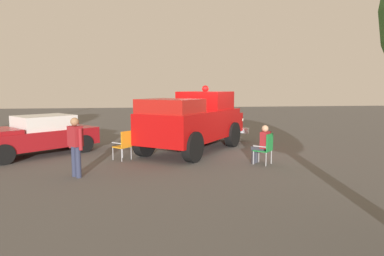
# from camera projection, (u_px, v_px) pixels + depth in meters

# --- Properties ---
(ground_plane) EXTENTS (60.00, 60.00, 0.00)m
(ground_plane) POSITION_uv_depth(u_px,v_px,m) (213.00, 151.00, 13.36)
(ground_plane) COLOR #514F4C
(vintage_fire_truck) EXTENTS (5.31, 6.06, 2.59)m
(vintage_fire_truck) POSITION_uv_depth(u_px,v_px,m) (195.00, 120.00, 13.49)
(vintage_fire_truck) COLOR black
(vintage_fire_truck) RESTS_ON ground
(classic_hot_rod) EXTENTS (4.53, 4.21, 1.46)m
(classic_hot_rod) POSITION_uv_depth(u_px,v_px,m) (36.00, 135.00, 12.57)
(classic_hot_rod) COLOR black
(classic_hot_rod) RESTS_ON ground
(lawn_chair_near_truck) EXTENTS (0.69, 0.69, 1.02)m
(lawn_chair_near_truck) POSITION_uv_depth(u_px,v_px,m) (266.00, 147.00, 11.01)
(lawn_chair_near_truck) COLOR #B7BABF
(lawn_chair_near_truck) RESTS_ON ground
(lawn_chair_by_car) EXTENTS (0.69, 0.69, 1.02)m
(lawn_chair_by_car) POSITION_uv_depth(u_px,v_px,m) (124.00, 143.00, 11.69)
(lawn_chair_by_car) COLOR #B7BABF
(lawn_chair_by_car) RESTS_ON ground
(spectator_seated) EXTENTS (0.64, 0.64, 1.29)m
(spectator_seated) POSITION_uv_depth(u_px,v_px,m) (262.00, 143.00, 11.08)
(spectator_seated) COLOR #383842
(spectator_seated) RESTS_ON ground
(spectator_standing) EXTENTS (0.49, 0.55, 1.68)m
(spectator_standing) POSITION_uv_depth(u_px,v_px,m) (76.00, 143.00, 9.43)
(spectator_standing) COLOR #2D334C
(spectator_standing) RESTS_ON ground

